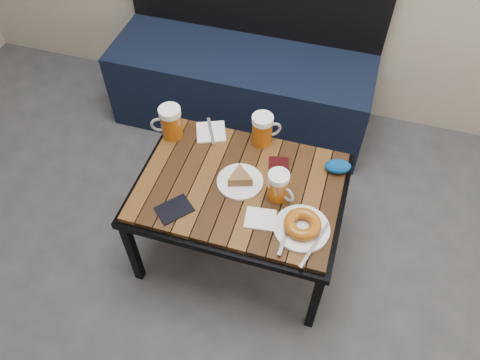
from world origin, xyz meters
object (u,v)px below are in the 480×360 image
(bench, at_px, (243,80))
(plate_pie, at_px, (240,179))
(knit_pouch, at_px, (338,166))
(cafe_table, at_px, (240,191))
(passport_burgundy, at_px, (279,168))
(beer_mug_right, at_px, (278,186))
(plate_bagel, at_px, (302,226))
(beer_mug_centre, at_px, (263,129))
(passport_navy, at_px, (174,209))
(beer_mug_left, at_px, (170,122))

(bench, xyz_separation_m, plate_pie, (0.24, -0.86, 0.22))
(plate_pie, distance_m, knit_pouch, 0.40)
(cafe_table, bearing_deg, passport_burgundy, 45.17)
(passport_burgundy, bearing_deg, cafe_table, -147.22)
(bench, xyz_separation_m, beer_mug_right, (0.40, -0.89, 0.27))
(cafe_table, relative_size, plate_bagel, 3.09)
(plate_pie, bearing_deg, beer_mug_centre, 83.94)
(beer_mug_centre, xyz_separation_m, passport_burgundy, (0.10, -0.13, -0.07))
(plate_pie, relative_size, passport_burgundy, 1.60)
(plate_pie, relative_size, passport_navy, 1.41)
(bench, xyz_separation_m, beer_mug_centre, (0.27, -0.61, 0.27))
(beer_mug_right, xyz_separation_m, passport_navy, (-0.36, -0.17, -0.06))
(cafe_table, bearing_deg, passport_navy, -137.15)
(beer_mug_right, relative_size, passport_navy, 1.01)
(cafe_table, xyz_separation_m, beer_mug_centre, (0.02, 0.26, 0.12))
(beer_mug_right, distance_m, plate_pie, 0.17)
(plate_bagel, relative_size, passport_navy, 2.07)
(cafe_table, xyz_separation_m, plate_pie, (-0.00, 0.01, 0.06))
(knit_pouch, bearing_deg, cafe_table, -152.70)
(plate_bagel, xyz_separation_m, passport_burgundy, (-0.15, 0.27, -0.02))
(beer_mug_centre, bearing_deg, plate_bagel, -90.98)
(beer_mug_right, bearing_deg, passport_burgundy, 128.49)
(plate_pie, bearing_deg, bench, 105.73)
(passport_burgundy, bearing_deg, beer_mug_right, -90.76)
(knit_pouch, bearing_deg, plate_pie, -153.91)
(plate_pie, xyz_separation_m, knit_pouch, (0.36, 0.18, 0.00))
(bench, height_order, beer_mug_centre, bench)
(passport_navy, bearing_deg, cafe_table, 83.84)
(plate_pie, bearing_deg, beer_mug_right, -8.80)
(beer_mug_right, height_order, passport_burgundy, beer_mug_right)
(bench, distance_m, beer_mug_right, 1.01)
(beer_mug_right, bearing_deg, bench, 141.32)
(beer_mug_right, relative_size, plate_pie, 0.71)
(bench, distance_m, plate_pie, 0.92)
(bench, distance_m, beer_mug_centre, 0.72)
(beer_mug_left, distance_m, passport_navy, 0.41)
(beer_mug_left, height_order, passport_burgundy, beer_mug_left)
(plate_pie, xyz_separation_m, passport_navy, (-0.20, -0.20, -0.02))
(bench, height_order, plate_bagel, bench)
(plate_pie, bearing_deg, plate_bagel, -27.80)
(beer_mug_left, bearing_deg, bench, -117.37)
(cafe_table, height_order, beer_mug_right, beer_mug_right)
(beer_mug_centre, bearing_deg, beer_mug_left, 157.08)
(beer_mug_centre, relative_size, beer_mug_right, 1.09)
(beer_mug_centre, xyz_separation_m, plate_pie, (-0.03, -0.25, -0.05))
(plate_bagel, bearing_deg, beer_mug_left, 153.42)
(passport_navy, relative_size, knit_pouch, 1.22)
(passport_navy, bearing_deg, beer_mug_left, 153.87)
(beer_mug_centre, bearing_deg, passport_burgundy, -84.47)
(beer_mug_right, bearing_deg, beer_mug_left, -173.92)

